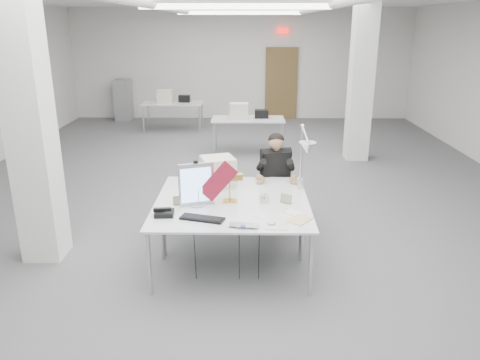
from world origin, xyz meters
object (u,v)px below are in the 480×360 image
(desk_main, at_px, (231,216))
(office_chair, at_px, (275,186))
(laptop, at_px, (243,227))
(architect_lamp, at_px, (304,157))
(beige_monitor, at_px, (218,172))
(desk_phone, at_px, (164,213))
(monitor, at_px, (196,185))
(seated_person, at_px, (276,165))
(bankers_lamp, at_px, (230,187))

(desk_main, bearing_deg, office_chair, 69.24)
(laptop, xyz_separation_m, architect_lamp, (0.71, 1.00, 0.47))
(desk_main, distance_m, beige_monitor, 1.02)
(office_chair, distance_m, desk_phone, 2.01)
(desk_main, relative_size, office_chair, 1.58)
(monitor, height_order, architect_lamp, architect_lamp)
(monitor, bearing_deg, office_chair, 32.67)
(laptop, bearing_deg, desk_main, 120.30)
(desk_phone, bearing_deg, beige_monitor, 58.87)
(monitor, bearing_deg, architect_lamp, -2.68)
(seated_person, distance_m, monitor, 1.52)
(seated_person, height_order, laptop, seated_person)
(desk_main, relative_size, monitor, 3.59)
(architect_lamp, bearing_deg, seated_person, 124.87)
(laptop, height_order, beige_monitor, beige_monitor)
(bankers_lamp, xyz_separation_m, desk_phone, (-0.70, -0.44, -0.16))
(seated_person, xyz_separation_m, monitor, (-0.97, -1.16, 0.11))
(office_chair, bearing_deg, desk_phone, -142.94)
(desk_phone, bearing_deg, office_chair, 46.40)
(seated_person, xyz_separation_m, laptop, (-0.43, -1.80, -0.13))
(desk_main, distance_m, office_chair, 1.62)
(beige_monitor, relative_size, architect_lamp, 0.41)
(desk_main, distance_m, architect_lamp, 1.18)
(desk_phone, xyz_separation_m, architect_lamp, (1.57, 0.67, 0.46))
(monitor, relative_size, beige_monitor, 1.26)
(bankers_lamp, bearing_deg, monitor, -168.16)
(office_chair, relative_size, laptop, 3.73)
(desk_phone, bearing_deg, seated_person, 45.46)
(seated_person, bearing_deg, desk_main, -123.98)
(desk_main, height_order, architect_lamp, architect_lamp)
(desk_phone, bearing_deg, architect_lamp, 19.81)
(office_chair, xyz_separation_m, bankers_lamp, (-0.60, -1.09, 0.37))
(monitor, bearing_deg, bankers_lamp, -0.49)
(monitor, bearing_deg, desk_main, -55.26)
(beige_monitor, bearing_deg, monitor, -124.16)
(desk_main, height_order, monitor, monitor)
(seated_person, bearing_deg, bankers_lamp, -132.42)
(seated_person, relative_size, bankers_lamp, 2.69)
(architect_lamp, bearing_deg, bankers_lamp, -149.27)
(monitor, relative_size, laptop, 1.65)
(monitor, bearing_deg, beige_monitor, 54.77)
(laptop, relative_size, bankers_lamp, 0.82)
(desk_main, xyz_separation_m, office_chair, (0.57, 1.51, -0.17))
(bankers_lamp, bearing_deg, beige_monitor, 100.54)
(seated_person, bearing_deg, desk_phone, -143.89)
(desk_main, distance_m, desk_phone, 0.72)
(monitor, relative_size, architect_lamp, 0.52)
(architect_lamp, bearing_deg, laptop, -109.72)
(seated_person, height_order, bankers_lamp, seated_person)
(monitor, bearing_deg, seated_person, 31.48)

